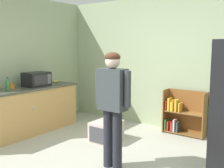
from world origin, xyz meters
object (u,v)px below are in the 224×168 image
object	(u,v)px
kitchen_counter	(23,111)
microwave	(37,79)
green_glass_bottle	(8,86)
white_cup	(47,81)
bookshelf	(182,115)
banana_bunch	(56,81)
standing_person	(113,100)
pet_carrier	(106,131)
orange_cup	(12,86)

from	to	relation	value
kitchen_counter	microwave	world-z (taller)	microwave
green_glass_bottle	white_cup	world-z (taller)	green_glass_bottle
microwave	white_cup	size ratio (longest dim) A/B	5.05
bookshelf	banana_bunch	bearing A→B (deg)	-160.75
banana_bunch	green_glass_bottle	distance (m)	1.30
standing_person	microwave	xyz separation A→B (m)	(-2.24, 0.51, 0.07)
pet_carrier	orange_cup	bearing A→B (deg)	-154.70
bookshelf	pet_carrier	xyz separation A→B (m)	(-0.94, -1.20, -0.19)
pet_carrier	green_glass_bottle	xyz separation A→B (m)	(-1.45, -0.98, 0.82)
microwave	white_cup	xyz separation A→B (m)	(-0.23, 0.44, -0.09)
kitchen_counter	white_cup	size ratio (longest dim) A/B	24.64
standing_person	orange_cup	size ratio (longest dim) A/B	16.99
bookshelf	pet_carrier	bearing A→B (deg)	-127.95
standing_person	green_glass_bottle	size ratio (longest dim) A/B	6.56
banana_bunch	green_glass_bottle	bearing A→B (deg)	-82.64
white_cup	microwave	bearing A→B (deg)	-63.00
green_glass_bottle	orange_cup	bearing A→B (deg)	130.83
kitchen_counter	orange_cup	xyz separation A→B (m)	(-0.10, -0.14, 0.50)
kitchen_counter	green_glass_bottle	xyz separation A→B (m)	(0.08, -0.35, 0.55)
bookshelf	banana_bunch	world-z (taller)	banana_bunch
pet_carrier	microwave	xyz separation A→B (m)	(-1.51, -0.29, 0.86)
standing_person	banana_bunch	bearing A→B (deg)	154.49
kitchen_counter	standing_person	size ratio (longest dim) A/B	1.45
microwave	banana_bunch	distance (m)	0.62
standing_person	green_glass_bottle	world-z (taller)	standing_person
kitchen_counter	green_glass_bottle	world-z (taller)	green_glass_bottle
pet_carrier	green_glass_bottle	bearing A→B (deg)	-145.98
green_glass_bottle	orange_cup	xyz separation A→B (m)	(-0.18, 0.21, -0.05)
standing_person	microwave	size ratio (longest dim) A/B	3.36
standing_person	banana_bunch	xyz separation A→B (m)	(-2.34, 1.12, -0.04)
bookshelf	pet_carrier	world-z (taller)	bookshelf
kitchen_counter	bookshelf	size ratio (longest dim) A/B	2.75
pet_carrier	orange_cup	world-z (taller)	orange_cup
white_cup	banana_bunch	bearing A→B (deg)	53.40
bookshelf	banana_bunch	distance (m)	2.76
standing_person	white_cup	bearing A→B (deg)	158.82
bookshelf	orange_cup	size ratio (longest dim) A/B	8.95
bookshelf	kitchen_counter	bearing A→B (deg)	-143.34
standing_person	microwave	distance (m)	2.30
orange_cup	microwave	bearing A→B (deg)	76.10
kitchen_counter	banana_bunch	bearing A→B (deg)	95.34
pet_carrier	green_glass_bottle	distance (m)	1.93
standing_person	banana_bunch	distance (m)	2.59
orange_cup	white_cup	bearing A→B (deg)	96.68
kitchen_counter	microwave	xyz separation A→B (m)	(0.02, 0.34, 0.59)
banana_bunch	green_glass_bottle	xyz separation A→B (m)	(0.17, -1.29, 0.07)
microwave	green_glass_bottle	xyz separation A→B (m)	(0.06, -0.68, -0.04)
kitchen_counter	microwave	bearing A→B (deg)	87.28
kitchen_counter	banana_bunch	distance (m)	1.06
kitchen_counter	green_glass_bottle	size ratio (longest dim) A/B	9.51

